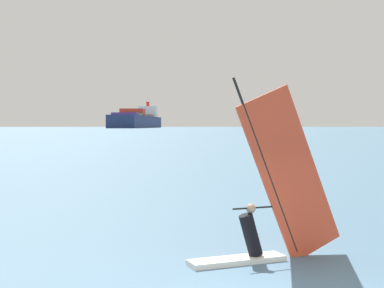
{
  "coord_description": "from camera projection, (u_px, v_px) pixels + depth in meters",
  "views": [
    {
      "loc": [
        -0.86,
        -9.41,
        3.09
      ],
      "look_at": [
        -2.6,
        14.65,
        2.23
      ],
      "focal_mm": 49.57,
      "sensor_mm": 36.0,
      "label": 1
    }
  ],
  "objects": [
    {
      "name": "windsurfer",
      "position": [
        267.0,
        209.0,
        12.13
      ],
      "size": [
        3.65,
        1.97,
        4.31
      ],
      "rotation": [
        0.0,
        0.0,
        3.59
      ],
      "color": "white",
      "rests_on": "ground_plane"
    },
    {
      "name": "cargo_ship",
      "position": [
        138.0,
        121.0,
        620.44
      ],
      "size": [
        29.48,
        196.23,
        33.73
      ],
      "rotation": [
        0.0,
        0.0,
        4.71
      ],
      "color": "navy",
      "rests_on": "ground_plane"
    }
  ]
}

